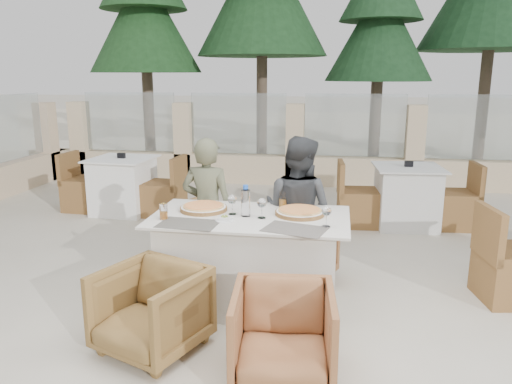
% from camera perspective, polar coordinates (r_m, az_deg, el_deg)
% --- Properties ---
extents(ground, '(80.00, 80.00, 0.00)m').
position_cam_1_polar(ground, '(4.31, -1.50, -12.75)').
color(ground, beige).
rests_on(ground, ground).
extents(sand_patch, '(30.00, 16.00, 0.01)m').
position_cam_1_polar(sand_patch, '(17.91, 7.05, 7.19)').
color(sand_patch, beige).
rests_on(sand_patch, ground).
extents(perimeter_wall_far, '(10.00, 0.34, 1.60)m').
position_cam_1_polar(perimeter_wall_far, '(8.70, 4.48, 6.08)').
color(perimeter_wall_far, beige).
rests_on(perimeter_wall_far, ground).
extents(pine_far_left, '(2.42, 2.42, 5.50)m').
position_cam_1_polar(pine_far_left, '(11.63, -12.56, 17.26)').
color(pine_far_left, '#1E471F').
rests_on(pine_far_left, ground).
extents(pine_mid_left, '(2.86, 2.86, 6.50)m').
position_cam_1_polar(pine_mid_left, '(11.51, 0.70, 20.11)').
color(pine_mid_left, '#1D4520').
rests_on(pine_mid_left, ground).
extents(pine_centre, '(2.20, 2.20, 5.00)m').
position_cam_1_polar(pine_centre, '(11.04, 13.91, 16.12)').
color(pine_centre, '#1C4121').
rests_on(pine_centre, ground).
extents(dining_table, '(1.60, 0.90, 0.77)m').
position_cam_1_polar(dining_table, '(4.18, -0.68, -7.83)').
color(dining_table, beige).
rests_on(dining_table, ground).
extents(placemat_near_left, '(0.47, 0.33, 0.00)m').
position_cam_1_polar(placemat_near_left, '(3.87, -7.73, -3.62)').
color(placemat_near_left, '#565249').
rests_on(placemat_near_left, dining_table).
extents(placemat_near_right, '(0.51, 0.41, 0.00)m').
position_cam_1_polar(placemat_near_right, '(3.72, 4.46, -4.26)').
color(placemat_near_right, '#635C55').
rests_on(placemat_near_right, dining_table).
extents(pizza_left, '(0.41, 0.41, 0.05)m').
position_cam_1_polar(pizza_left, '(4.23, -6.01, -1.76)').
color(pizza_left, '#EE5520').
rests_on(pizza_left, dining_table).
extents(pizza_right, '(0.44, 0.44, 0.05)m').
position_cam_1_polar(pizza_right, '(4.10, 5.02, -2.25)').
color(pizza_right, '#DD551E').
rests_on(pizza_right, dining_table).
extents(water_bottle, '(0.10, 0.10, 0.26)m').
position_cam_1_polar(water_bottle, '(4.02, -1.19, -1.00)').
color(water_bottle, '#A2BBD6').
rests_on(water_bottle, dining_table).
extents(wine_glass_centre, '(0.09, 0.09, 0.18)m').
position_cam_1_polar(wine_glass_centre, '(4.08, -2.73, -1.33)').
color(wine_glass_centre, silver).
rests_on(wine_glass_centre, dining_table).
extents(wine_glass_near, '(0.09, 0.09, 0.18)m').
position_cam_1_polar(wine_glass_near, '(3.97, 0.67, -1.73)').
color(wine_glass_near, silver).
rests_on(wine_glass_near, dining_table).
extents(wine_glass_corner, '(0.09, 0.09, 0.18)m').
position_cam_1_polar(wine_glass_corner, '(3.78, 8.05, -2.64)').
color(wine_glass_corner, silver).
rests_on(wine_glass_corner, dining_table).
extents(beer_glass_left, '(0.08, 0.08, 0.13)m').
position_cam_1_polar(beer_glass_left, '(4.02, -10.52, -2.19)').
color(beer_glass_left, orange).
rests_on(beer_glass_left, dining_table).
extents(beer_glass_right, '(0.10, 0.10, 0.15)m').
position_cam_1_polar(beer_glass_right, '(4.30, 3.16, -0.80)').
color(beer_glass_right, orange).
rests_on(beer_glass_right, dining_table).
extents(olive_dish, '(0.12, 0.12, 0.04)m').
position_cam_1_polar(olive_dish, '(3.92, -3.60, -2.99)').
color(olive_dish, silver).
rests_on(olive_dish, dining_table).
extents(armchair_far_left, '(0.93, 0.94, 0.66)m').
position_cam_1_polar(armchair_far_left, '(4.99, -5.07, -4.96)').
color(armchair_far_left, olive).
rests_on(armchair_far_left, ground).
extents(armchair_far_right, '(0.78, 0.79, 0.56)m').
position_cam_1_polar(armchair_far_right, '(4.69, 4.84, -6.82)').
color(armchair_far_right, brown).
rests_on(armchair_far_right, ground).
extents(armchair_near_left, '(0.85, 0.86, 0.60)m').
position_cam_1_polar(armchair_near_left, '(3.62, -11.90, -13.06)').
color(armchair_near_left, brown).
rests_on(armchair_near_left, ground).
extents(armchair_near_right, '(0.69, 0.71, 0.60)m').
position_cam_1_polar(armchair_near_right, '(3.27, 3.10, -15.94)').
color(armchair_near_right, '#985F37').
rests_on(armchair_near_right, ground).
extents(diner_left, '(0.51, 0.36, 1.34)m').
position_cam_1_polar(diner_left, '(4.64, -5.55, -1.99)').
color(diner_left, '#595B42').
rests_on(diner_left, ground).
extents(diner_right, '(0.81, 0.74, 1.37)m').
position_cam_1_polar(diner_right, '(4.49, 4.78, -2.31)').
color(diner_right, '#37393C').
rests_on(diner_right, ground).
extents(bg_table_a, '(1.69, 0.92, 0.77)m').
position_cam_1_polar(bg_table_a, '(7.17, -14.94, 0.73)').
color(bg_table_a, white).
rests_on(bg_table_a, ground).
extents(bg_table_b, '(1.70, 0.94, 0.77)m').
position_cam_1_polar(bg_table_b, '(6.57, 16.81, -0.51)').
color(bg_table_b, silver).
rests_on(bg_table_b, ground).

